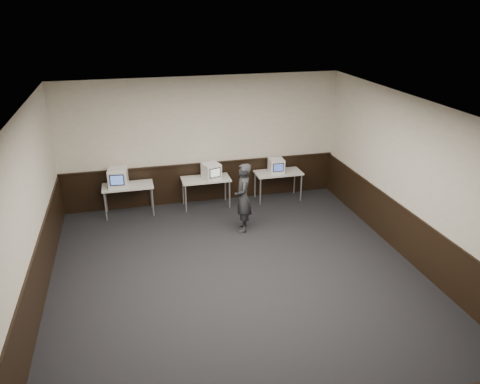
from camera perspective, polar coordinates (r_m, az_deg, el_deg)
name	(u,v)px	position (r m, az deg, el deg)	size (l,w,h in m)	color
floor	(241,283)	(8.85, 0.14, -11.03)	(8.00, 8.00, 0.00)	black
ceiling	(241,113)	(7.56, 0.16, 9.61)	(8.00, 8.00, 0.00)	white
back_wall	(202,141)	(11.76, -4.66, 6.22)	(7.00, 7.00, 0.00)	silver
front_wall	(343,369)	(4.90, 12.47, -20.36)	(7.00, 7.00, 0.00)	silver
left_wall	(24,227)	(8.05, -24.86, -3.86)	(8.00, 8.00, 0.00)	silver
right_wall	(420,186)	(9.49, 21.10, 0.67)	(8.00, 8.00, 0.00)	silver
wainscot_back	(203,182)	(12.10, -4.48, 1.19)	(6.98, 0.04, 1.00)	black
wainscot_left	(37,286)	(8.55, -23.51, -10.48)	(0.04, 7.98, 1.00)	black
wainscot_right	(411,238)	(9.92, 20.12, -5.25)	(0.04, 7.98, 1.00)	black
wainscot_rail	(203,163)	(11.90, -4.54, 3.49)	(6.98, 0.06, 0.04)	black
desk_left	(128,188)	(11.54, -13.51, 0.48)	(1.20, 0.60, 0.75)	silver
desk_center	(206,181)	(11.68, -4.19, 1.35)	(1.20, 0.60, 0.75)	silver
desk_right	(278,175)	(12.12, 4.69, 2.13)	(1.20, 0.60, 0.75)	silver
emac_left	(118,178)	(11.42, -14.66, 1.72)	(0.49, 0.52, 0.44)	white
emac_center	(211,171)	(11.56, -3.51, 2.56)	(0.49, 0.50, 0.39)	white
emac_right	(276,166)	(11.99, 4.45, 3.21)	(0.38, 0.41, 0.37)	white
person	(243,198)	(10.39, 0.37, -0.70)	(0.58, 0.38, 1.58)	#232428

